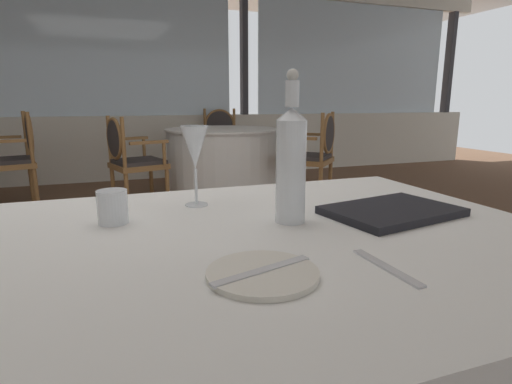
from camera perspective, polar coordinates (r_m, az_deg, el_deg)
The scene contains 15 objects.
ground_plane at distance 2.18m, azimuth -17.21°, elevation -16.38°, with size 15.16×15.16×0.00m, color brown.
window_wall_far at distance 5.72m, azimuth -19.94°, elevation 12.42°, with size 11.66×0.14×2.74m.
foreground_table at distance 1.09m, azimuth 0.21°, elevation -24.86°, with size 1.39×1.04×0.74m.
side_plate at distance 0.70m, azimuth 0.92°, elevation -11.31°, with size 0.19×0.19×0.01m, color silver.
butter_knife at distance 0.70m, azimuth 0.93°, elevation -10.92°, with size 0.20×0.02×0.00m, color silver.
dinner_fork at distance 0.77m, azimuth 17.76°, elevation -9.98°, with size 0.17×0.02×0.00m, color silver.
water_bottle at distance 0.98m, azimuth 4.92°, elevation 4.21°, with size 0.07×0.07×0.36m.
wine_glass at distance 1.15m, azimuth -8.57°, elevation 6.00°, with size 0.08×0.08×0.23m.
water_tumbler at distance 1.04m, azimuth -19.42°, elevation -1.98°, with size 0.07×0.07×0.08m, color white.
menu_book at distance 1.12m, azimuth 18.46°, elevation -2.55°, with size 0.33×0.22×0.02m, color black.
dining_chair_0_2 at distance 4.55m, azimuth -30.55°, elevation 4.78°, with size 0.56×0.61×0.94m.
background_table_1 at distance 4.56m, azimuth -4.63°, elevation 4.17°, with size 1.25×1.25×0.74m.
dining_chair_1_0 at distance 5.58m, azimuth -5.05°, elevation 7.58°, with size 0.61×0.55×0.94m.
dining_chair_1_1 at distance 4.08m, azimuth -17.26°, elevation 4.90°, with size 0.57×0.62×0.90m.
dining_chair_1_2 at distance 4.15m, azimuth 8.27°, elevation 5.79°, with size 0.66×0.66×0.93m.
Camera 1 is at (-0.03, -1.92, 1.03)m, focal length 28.59 mm.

